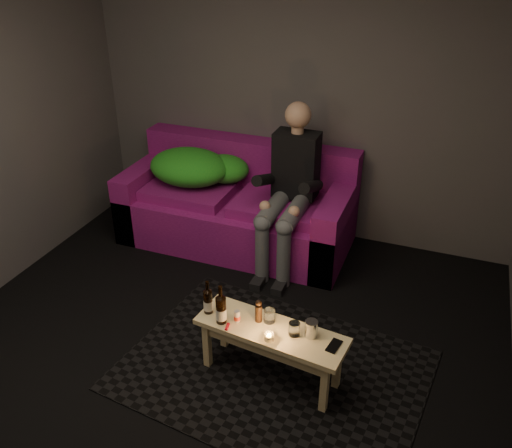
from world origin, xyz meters
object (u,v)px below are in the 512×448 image
Objects in this scene: person at (290,186)px; beer_bottle_a at (208,301)px; sofa at (238,208)px; steel_cup at (311,329)px; beer_bottle_b at (221,309)px; coffee_table at (271,338)px.

beer_bottle_a is at bearing -93.72° from person.
steel_cup is (1.16, -1.59, 0.14)m from sofa.
steel_cup is at bearing -53.76° from sofa.
person is at bearing 91.14° from beer_bottle_b.
steel_cup is (0.61, -1.41, -0.27)m from person.
steel_cup is (0.58, 0.08, -0.05)m from beer_bottle_b.
steel_cup is (0.26, 0.03, 0.13)m from coffee_table.
sofa reaches higher than beer_bottle_b.
steel_cup is at bearing -66.60° from person.
coffee_table is (0.36, -1.44, -0.40)m from person.
sofa is 1.97m from steel_cup.
sofa is 2.06× the size of coffee_table.
person reaches higher than beer_bottle_a.
steel_cup is (0.71, 0.02, -0.03)m from beer_bottle_a.
coffee_table is 0.29m from steel_cup.
person is 12.41× the size of steel_cup.
beer_bottle_a is 2.18× the size of steel_cup.
person reaches higher than sofa.
person is at bearing -17.33° from sofa.
beer_bottle_b is at bearing -171.14° from coffee_table.
beer_bottle_b is (0.58, -1.66, 0.18)m from sofa.
beer_bottle_a is (-0.45, 0.01, 0.16)m from coffee_table.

